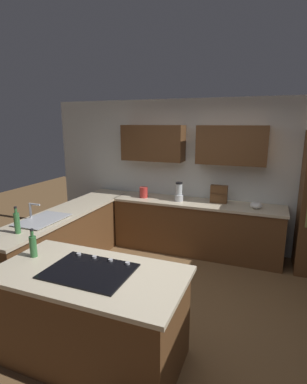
{
  "coord_description": "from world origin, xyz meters",
  "views": [
    {
      "loc": [
        -0.98,
        3.03,
        2.2
      ],
      "look_at": [
        0.7,
        -1.27,
        1.12
      ],
      "focal_mm": 27.77,
      "sensor_mm": 36.0,
      "label": 1
    }
  ],
  "objects_px": {
    "sink_unit": "(42,219)",
    "dish_soap_bottle": "(17,222)",
    "mixing_bowl": "(256,205)",
    "cooktop": "(89,271)",
    "spice_rack": "(219,194)",
    "oil_bottle": "(33,246)",
    "kettle": "(144,192)",
    "blender": "(179,193)"
  },
  "relations": [
    {
      "from": "sink_unit",
      "to": "spice_rack",
      "type": "relative_size",
      "value": 2.37
    },
    {
      "from": "sink_unit",
      "to": "mixing_bowl",
      "type": "xyz_separation_m",
      "value": [
        -2.68,
        -1.68,
        0.03
      ]
    },
    {
      "from": "oil_bottle",
      "to": "blender",
      "type": "bearing_deg",
      "value": -105.57
    },
    {
      "from": "sink_unit",
      "to": "kettle",
      "type": "bearing_deg",
      "value": -114.83
    },
    {
      "from": "spice_rack",
      "to": "dish_soap_bottle",
      "type": "xyz_separation_m",
      "value": [
        2.02,
        2.29,
        -0.01
      ]
    },
    {
      "from": "blender",
      "to": "mixing_bowl",
      "type": "relative_size",
      "value": 1.72
    },
    {
      "from": "spice_rack",
      "to": "oil_bottle",
      "type": "relative_size",
      "value": 1.02
    },
    {
      "from": "cooktop",
      "to": "spice_rack",
      "type": "height_order",
      "value": "spice_rack"
    },
    {
      "from": "kettle",
      "to": "dish_soap_bottle",
      "type": "height_order",
      "value": "dish_soap_bottle"
    },
    {
      "from": "spice_rack",
      "to": "mixing_bowl",
      "type": "bearing_deg",
      "value": 168.44
    },
    {
      "from": "spice_rack",
      "to": "dish_soap_bottle",
      "type": "distance_m",
      "value": 3.05
    },
    {
      "from": "sink_unit",
      "to": "kettle",
      "type": "height_order",
      "value": "sink_unit"
    },
    {
      "from": "cooktop",
      "to": "oil_bottle",
      "type": "distance_m",
      "value": 0.69
    },
    {
      "from": "oil_bottle",
      "to": "dish_soap_bottle",
      "type": "bearing_deg",
      "value": -33.8
    },
    {
      "from": "cooktop",
      "to": "mixing_bowl",
      "type": "xyz_separation_m",
      "value": [
        -1.29,
        -2.65,
        0.04
      ]
    },
    {
      "from": "kettle",
      "to": "mixing_bowl",
      "type": "bearing_deg",
      "value": 180.0
    },
    {
      "from": "cooktop",
      "to": "mixing_bowl",
      "type": "bearing_deg",
      "value": -115.94
    },
    {
      "from": "dish_soap_bottle",
      "to": "oil_bottle",
      "type": "height_order",
      "value": "dish_soap_bottle"
    },
    {
      "from": "sink_unit",
      "to": "oil_bottle",
      "type": "height_order",
      "value": "oil_bottle"
    },
    {
      "from": "sink_unit",
      "to": "dish_soap_bottle",
      "type": "bearing_deg",
      "value": 96.95
    },
    {
      "from": "kettle",
      "to": "blender",
      "type": "bearing_deg",
      "value": 180.0
    },
    {
      "from": "cooktop",
      "to": "dish_soap_bottle",
      "type": "relative_size",
      "value": 2.29
    },
    {
      "from": "sink_unit",
      "to": "oil_bottle",
      "type": "distance_m",
      "value": 1.16
    },
    {
      "from": "mixing_bowl",
      "to": "kettle",
      "type": "relative_size",
      "value": 1.0
    },
    {
      "from": "dish_soap_bottle",
      "to": "sink_unit",
      "type": "bearing_deg",
      "value": -83.05
    },
    {
      "from": "dish_soap_bottle",
      "to": "oil_bottle",
      "type": "distance_m",
      "value": 0.78
    },
    {
      "from": "cooktop",
      "to": "spice_rack",
      "type": "xyz_separation_m",
      "value": [
        -0.69,
        -2.78,
        0.14
      ]
    },
    {
      "from": "sink_unit",
      "to": "dish_soap_bottle",
      "type": "height_order",
      "value": "dish_soap_bottle"
    },
    {
      "from": "dish_soap_bottle",
      "to": "kettle",
      "type": "bearing_deg",
      "value": -108.41
    },
    {
      "from": "cooktop",
      "to": "mixing_bowl",
      "type": "distance_m",
      "value": 2.95
    },
    {
      "from": "blender",
      "to": "mixing_bowl",
      "type": "height_order",
      "value": "blender"
    },
    {
      "from": "blender",
      "to": "spice_rack",
      "type": "bearing_deg",
      "value": -169.31
    },
    {
      "from": "blender",
      "to": "mixing_bowl",
      "type": "distance_m",
      "value": 1.25
    },
    {
      "from": "mixing_bowl",
      "to": "kettle",
      "type": "distance_m",
      "value": 1.9
    },
    {
      "from": "mixing_bowl",
      "to": "kettle",
      "type": "xyz_separation_m",
      "value": [
        1.9,
        0.0,
        0.04
      ]
    },
    {
      "from": "sink_unit",
      "to": "kettle",
      "type": "distance_m",
      "value": 1.86
    },
    {
      "from": "blender",
      "to": "kettle",
      "type": "height_order",
      "value": "blender"
    },
    {
      "from": "sink_unit",
      "to": "blender",
      "type": "relative_size",
      "value": 2.17
    },
    {
      "from": "blender",
      "to": "spice_rack",
      "type": "height_order",
      "value": "blender"
    },
    {
      "from": "sink_unit",
      "to": "mixing_bowl",
      "type": "bearing_deg",
      "value": -147.86
    },
    {
      "from": "dish_soap_bottle",
      "to": "blender",
      "type": "bearing_deg",
      "value": -122.35
    },
    {
      "from": "mixing_bowl",
      "to": "spice_rack",
      "type": "xyz_separation_m",
      "value": [
        0.6,
        -0.12,
        0.1
      ]
    }
  ]
}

